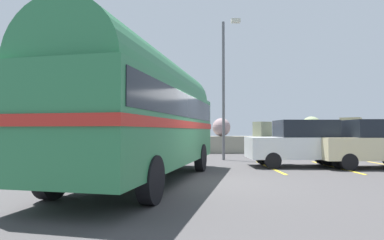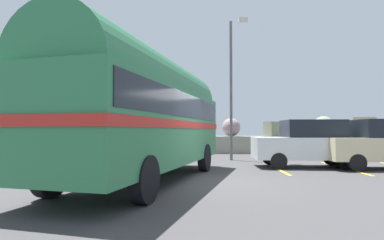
% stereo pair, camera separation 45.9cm
% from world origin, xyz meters
% --- Properties ---
extents(ground, '(32.00, 26.00, 0.02)m').
position_xyz_m(ground, '(0.00, 0.00, 0.01)').
color(ground, '#403E3F').
extents(breakwater, '(31.36, 2.28, 2.38)m').
position_xyz_m(breakwater, '(0.18, 11.80, 0.72)').
color(breakwater, gray).
rests_on(breakwater, ground).
extents(vintage_coach, '(4.31, 8.90, 3.70)m').
position_xyz_m(vintage_coach, '(-1.62, 0.06, 2.05)').
color(vintage_coach, black).
rests_on(vintage_coach, ground).
extents(parked_car_nearest, '(4.11, 1.75, 1.86)m').
position_xyz_m(parked_car_nearest, '(4.14, 3.75, 0.97)').
color(parked_car_nearest, black).
rests_on(parked_car_nearest, ground).
extents(parked_car_middle, '(4.13, 1.78, 1.86)m').
position_xyz_m(parked_car_middle, '(6.74, 3.22, 0.97)').
color(parked_car_middle, black).
rests_on(parked_car_middle, ground).
extents(lamp_post, '(0.84, 0.65, 6.89)m').
position_xyz_m(lamp_post, '(1.44, 6.58, 3.86)').
color(lamp_post, '#5B5B60').
rests_on(lamp_post, ground).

